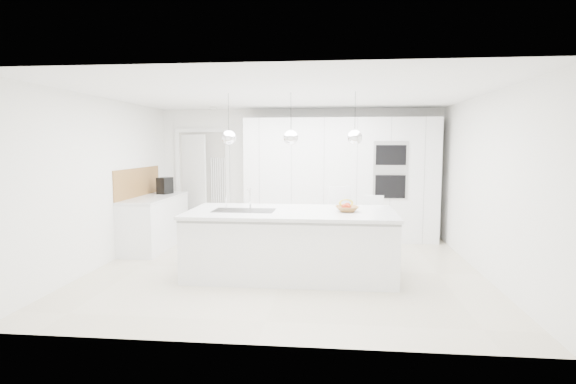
# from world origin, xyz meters

# --- Properties ---
(floor) EXTENTS (5.50, 5.50, 0.00)m
(floor) POSITION_xyz_m (0.00, 0.00, 0.00)
(floor) COLOR beige
(floor) RESTS_ON ground
(wall_back) EXTENTS (5.50, 0.00, 5.50)m
(wall_back) POSITION_xyz_m (0.00, 2.50, 1.25)
(wall_back) COLOR white
(wall_back) RESTS_ON ground
(wall_left) EXTENTS (0.00, 5.00, 5.00)m
(wall_left) POSITION_xyz_m (-2.75, 0.00, 1.25)
(wall_left) COLOR white
(wall_left) RESTS_ON ground
(ceiling) EXTENTS (5.50, 5.50, 0.00)m
(ceiling) POSITION_xyz_m (0.00, 0.00, 2.50)
(ceiling) COLOR white
(ceiling) RESTS_ON wall_back
(tall_cabinets) EXTENTS (3.60, 0.60, 2.30)m
(tall_cabinets) POSITION_xyz_m (0.80, 2.20, 1.15)
(tall_cabinets) COLOR white
(tall_cabinets) RESTS_ON floor
(oven_stack) EXTENTS (0.62, 0.04, 1.05)m
(oven_stack) POSITION_xyz_m (1.70, 1.89, 1.35)
(oven_stack) COLOR #A5A5A8
(oven_stack) RESTS_ON tall_cabinets
(doorway_frame) EXTENTS (1.11, 0.08, 2.13)m
(doorway_frame) POSITION_xyz_m (-1.95, 2.47, 1.02)
(doorway_frame) COLOR white
(doorway_frame) RESTS_ON floor
(hallway_door) EXTENTS (0.76, 0.38, 2.00)m
(hallway_door) POSITION_xyz_m (-2.20, 2.42, 1.00)
(hallway_door) COLOR white
(hallway_door) RESTS_ON floor
(radiator) EXTENTS (0.32, 0.04, 1.40)m
(radiator) POSITION_xyz_m (-1.63, 2.46, 0.85)
(radiator) COLOR white
(radiator) RESTS_ON floor
(left_base_cabinets) EXTENTS (0.60, 1.80, 0.86)m
(left_base_cabinets) POSITION_xyz_m (-2.45, 1.20, 0.43)
(left_base_cabinets) COLOR white
(left_base_cabinets) RESTS_ON floor
(left_worktop) EXTENTS (0.62, 1.82, 0.04)m
(left_worktop) POSITION_xyz_m (-2.45, 1.20, 0.88)
(left_worktop) COLOR silver
(left_worktop) RESTS_ON left_base_cabinets
(oak_backsplash) EXTENTS (0.02, 1.80, 0.50)m
(oak_backsplash) POSITION_xyz_m (-2.74, 1.20, 1.15)
(oak_backsplash) COLOR #9B703F
(oak_backsplash) RESTS_ON wall_left
(island_base) EXTENTS (2.80, 1.20, 0.86)m
(island_base) POSITION_xyz_m (0.10, -0.30, 0.43)
(island_base) COLOR white
(island_base) RESTS_ON floor
(island_worktop) EXTENTS (2.84, 1.40, 0.04)m
(island_worktop) POSITION_xyz_m (0.10, -0.25, 0.88)
(island_worktop) COLOR silver
(island_worktop) RESTS_ON island_base
(island_sink) EXTENTS (0.84, 0.44, 0.18)m
(island_sink) POSITION_xyz_m (-0.55, -0.30, 0.82)
(island_sink) COLOR #3F3F42
(island_sink) RESTS_ON island_worktop
(island_tap) EXTENTS (0.02, 0.02, 0.30)m
(island_tap) POSITION_xyz_m (-0.50, -0.10, 1.05)
(island_tap) COLOR white
(island_tap) RESTS_ON island_worktop
(pendant_left) EXTENTS (0.20, 0.20, 0.20)m
(pendant_left) POSITION_xyz_m (-0.75, -0.30, 1.90)
(pendant_left) COLOR white
(pendant_left) RESTS_ON ceiling
(pendant_mid) EXTENTS (0.20, 0.20, 0.20)m
(pendant_mid) POSITION_xyz_m (0.10, -0.30, 1.90)
(pendant_mid) COLOR white
(pendant_mid) RESTS_ON ceiling
(pendant_right) EXTENTS (0.20, 0.20, 0.20)m
(pendant_right) POSITION_xyz_m (0.95, -0.30, 1.90)
(pendant_right) COLOR white
(pendant_right) RESTS_ON ceiling
(fruit_bowl) EXTENTS (0.34, 0.34, 0.08)m
(fruit_bowl) POSITION_xyz_m (0.86, -0.27, 0.94)
(fruit_bowl) COLOR #9B703F
(fruit_bowl) RESTS_ON island_worktop
(espresso_machine) EXTENTS (0.25, 0.32, 0.30)m
(espresso_machine) POSITION_xyz_m (-2.43, 1.65, 1.05)
(espresso_machine) COLOR black
(espresso_machine) RESTS_ON left_worktop
(bar_stool_left) EXTENTS (0.53, 0.62, 1.15)m
(bar_stool_left) POSITION_xyz_m (0.78, 0.57, 0.57)
(bar_stool_left) COLOR white
(bar_stool_left) RESTS_ON floor
(bar_stool_right) EXTENTS (0.38, 0.49, 1.00)m
(bar_stool_right) POSITION_xyz_m (1.31, 0.69, 0.50)
(bar_stool_right) COLOR white
(bar_stool_right) RESTS_ON floor
(apple_a) EXTENTS (0.09, 0.09, 0.09)m
(apple_a) POSITION_xyz_m (0.87, -0.23, 0.97)
(apple_a) COLOR #B42C12
(apple_a) RESTS_ON fruit_bowl
(apple_b) EXTENTS (0.09, 0.09, 0.09)m
(apple_b) POSITION_xyz_m (0.83, -0.32, 0.97)
(apple_b) COLOR #B42C12
(apple_b) RESTS_ON fruit_bowl
(apple_c) EXTENTS (0.07, 0.07, 0.07)m
(apple_c) POSITION_xyz_m (0.88, -0.30, 0.97)
(apple_c) COLOR #B42C12
(apple_c) RESTS_ON fruit_bowl
(apple_extra_3) EXTENTS (0.07, 0.07, 0.07)m
(apple_extra_3) POSITION_xyz_m (0.86, -0.31, 0.97)
(apple_extra_3) COLOR #B42C12
(apple_extra_3) RESTS_ON fruit_bowl
(banana_bunch) EXTENTS (0.24, 0.17, 0.21)m
(banana_bunch) POSITION_xyz_m (0.85, -0.24, 1.02)
(banana_bunch) COLOR yellow
(banana_bunch) RESTS_ON fruit_bowl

